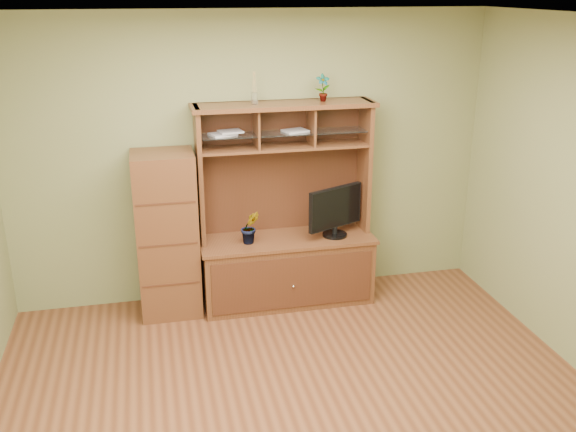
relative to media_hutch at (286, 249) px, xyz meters
name	(u,v)px	position (x,y,z in m)	size (l,w,h in m)	color
room	(304,236)	(-0.26, -1.73, 0.83)	(4.54, 4.04, 2.74)	#542C18
media_hutch	(286,249)	(0.00, 0.00, 0.00)	(1.66, 0.61, 1.90)	#482814
monitor	(335,211)	(0.45, -0.08, 0.38)	(0.57, 0.29, 0.48)	black
orchid_plant	(250,227)	(-0.35, -0.08, 0.28)	(0.17, 0.14, 0.31)	#2F521C
top_plant	(323,88)	(0.36, 0.08, 1.50)	(0.13, 0.09, 0.24)	#256322
reed_diffuser	(254,91)	(-0.27, 0.08, 1.49)	(0.06, 0.06, 0.28)	silver
magazines	(249,132)	(-0.32, 0.08, 1.13)	(0.92, 0.23, 0.04)	#AEAEB3
side_cabinet	(167,235)	(-1.10, 0.01, 0.24)	(0.54, 0.50, 1.52)	#482814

